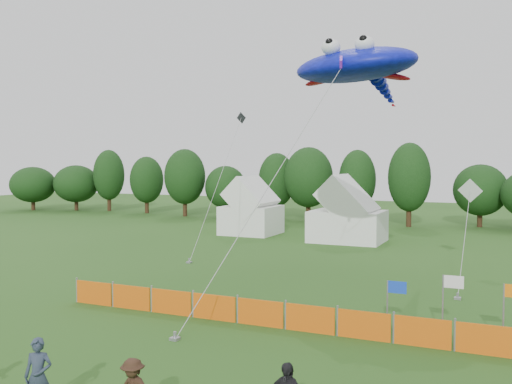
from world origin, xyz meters
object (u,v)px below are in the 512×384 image
at_px(tent_left, 251,211).
at_px(spectator_a, 38,376).
at_px(stingray_kite, 358,67).
at_px(tent_right, 348,216).
at_px(barrier_fence, 310,319).

height_order(tent_left, spectator_a, tent_left).
height_order(spectator_a, stingray_kite, stingray_kite).
height_order(tent_left, stingray_kite, stingray_kite).
bearing_deg(tent_right, barrier_fence, -77.90).
distance_m(tent_left, spectator_a, 35.86).
relative_size(tent_left, stingray_kite, 0.22).
bearing_deg(tent_left, barrier_fence, -60.82).
distance_m(tent_left, barrier_fence, 28.86).
bearing_deg(barrier_fence, spectator_a, -112.97).
relative_size(barrier_fence, stingray_kite, 1.08).
relative_size(tent_right, stingray_kite, 0.28).
distance_m(barrier_fence, stingray_kite, 13.94).
xyz_separation_m(tent_left, barrier_fence, (14.05, -25.16, -1.52)).
bearing_deg(barrier_fence, stingray_kite, 93.83).
height_order(tent_right, stingray_kite, stingray_kite).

